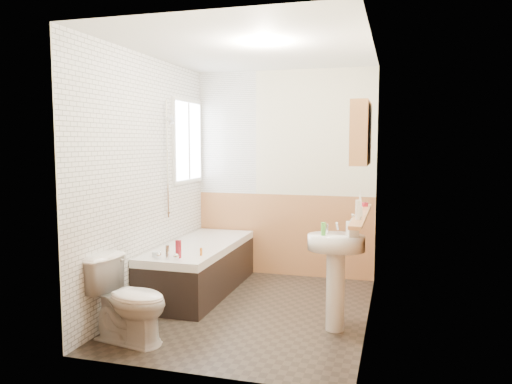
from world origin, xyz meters
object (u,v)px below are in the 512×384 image
sink (336,263)px  medicine_cabinet (361,133)px  bathtub (200,266)px  pine_shelf (361,215)px  toilet (129,300)px

sink → medicine_cabinet: 1.15m
bathtub → medicine_cabinet: size_ratio=2.92×
pine_shelf → medicine_cabinet: bearing=102.9°
toilet → medicine_cabinet: 2.44m
pine_shelf → medicine_cabinet: size_ratio=2.28×
bathtub → toilet: (-0.03, -1.46, 0.07)m
pine_shelf → bathtub: bearing=160.6°
toilet → pine_shelf: size_ratio=0.51×
toilet → pine_shelf: bearing=-53.7°
medicine_cabinet → toilet: bearing=-151.5°
sink → medicine_cabinet: (0.17, 0.24, 1.11)m
sink → pine_shelf: 0.47m
bathtub → medicine_cabinet: (1.74, -0.50, 1.44)m
sink → medicine_cabinet: bearing=55.9°
bathtub → sink: 1.77m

